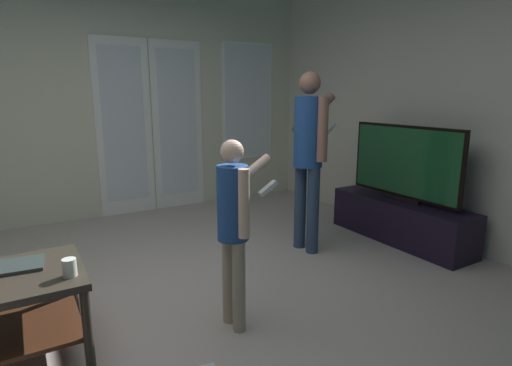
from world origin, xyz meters
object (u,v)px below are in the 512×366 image
flat_screen_tv (404,163)px  person_child (235,218)px  laptop_closed (7,267)px  person_adult (309,146)px  tv_stand (400,220)px  cup_by_laptop (70,268)px

flat_screen_tv → person_child: bearing=-166.3°
laptop_closed → person_adult: bearing=15.4°
flat_screen_tv → person_adult: person_adult is taller
person_child → tv_stand: bearing=13.6°
tv_stand → laptop_closed: 3.31m
person_child → laptop_closed: 1.27m
person_adult → cup_by_laptop: person_adult is taller
flat_screen_tv → cup_by_laptop: size_ratio=12.83×
flat_screen_tv → tv_stand: bearing=-64.9°
tv_stand → flat_screen_tv: (-0.00, 0.00, 0.57)m
tv_stand → flat_screen_tv: size_ratio=1.19×
person_adult → person_child: person_adult is taller
tv_stand → person_child: person_child is taller
person_child → laptop_closed: person_child is taller
person_adult → flat_screen_tv: bearing=-16.7°
tv_stand → person_adult: bearing=163.1°
laptop_closed → tv_stand: bearing=7.9°
flat_screen_tv → cup_by_laptop: bearing=-172.7°
cup_by_laptop → person_child: bearing=-8.1°
laptop_closed → flat_screen_tv: bearing=7.9°
person_child → person_adult: bearing=34.1°
flat_screen_tv → cup_by_laptop: 3.04m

